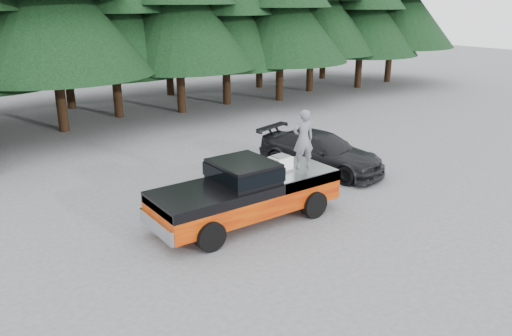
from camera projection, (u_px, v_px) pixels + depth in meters
ground at (239, 224)px, 14.93m from camera, size 120.00×120.00×0.00m
pickup_truck at (246, 201)px, 14.97m from camera, size 6.00×2.04×1.33m
truck_cab at (243, 171)px, 14.60m from camera, size 1.66×1.90×0.59m
air_compressor at (280, 164)px, 15.47m from camera, size 0.67×0.57×0.43m
man_on_bed at (303, 139)px, 15.49m from camera, size 0.79×0.63×1.88m
parked_car at (321, 152)px, 19.44m from camera, size 3.36×5.51×1.49m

